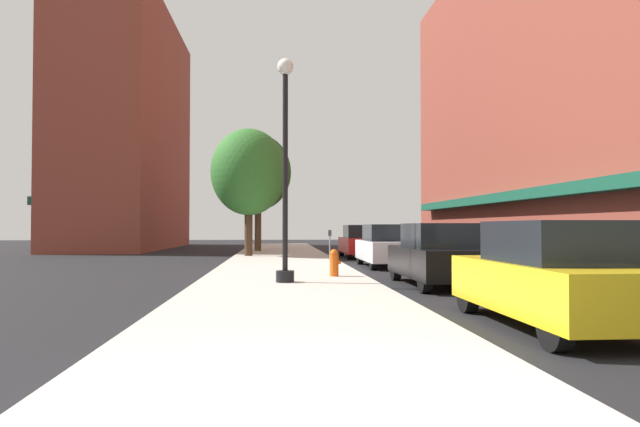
{
  "coord_description": "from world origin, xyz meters",
  "views": [
    {
      "loc": [
        -0.28,
        -4.35,
        1.57
      ],
      "look_at": [
        1.46,
        17.68,
        2.1
      ],
      "focal_mm": 31.23,
      "sensor_mm": 36.0,
      "label": 1
    }
  ],
  "objects_px": {
    "car_yellow": "(553,276)",
    "car_white": "(386,246)",
    "tree_near": "(249,172)",
    "tree_mid": "(258,173)",
    "car_red": "(361,242)",
    "fire_hydrant": "(334,263)",
    "parking_meter_near": "(330,241)",
    "car_black": "(438,255)",
    "lamppost": "(285,165)"
  },
  "relations": [
    {
      "from": "parking_meter_near",
      "to": "car_white",
      "type": "distance_m",
      "value": 3.29
    },
    {
      "from": "tree_mid",
      "to": "car_red",
      "type": "bearing_deg",
      "value": -47.37
    },
    {
      "from": "parking_meter_near",
      "to": "car_black",
      "type": "bearing_deg",
      "value": -78.52
    },
    {
      "from": "lamppost",
      "to": "car_white",
      "type": "height_order",
      "value": "lamppost"
    },
    {
      "from": "fire_hydrant",
      "to": "car_red",
      "type": "bearing_deg",
      "value": 77.62
    },
    {
      "from": "car_white",
      "to": "car_red",
      "type": "height_order",
      "value": "same"
    },
    {
      "from": "lamppost",
      "to": "car_black",
      "type": "distance_m",
      "value": 4.7
    },
    {
      "from": "parking_meter_near",
      "to": "car_red",
      "type": "xyz_separation_m",
      "value": [
        1.95,
        3.94,
        -0.14
      ]
    },
    {
      "from": "tree_mid",
      "to": "car_white",
      "type": "height_order",
      "value": "tree_mid"
    },
    {
      "from": "fire_hydrant",
      "to": "car_red",
      "type": "relative_size",
      "value": 0.18
    },
    {
      "from": "tree_near",
      "to": "car_red",
      "type": "bearing_deg",
      "value": -0.48
    },
    {
      "from": "tree_near",
      "to": "tree_mid",
      "type": "relative_size",
      "value": 0.9
    },
    {
      "from": "car_yellow",
      "to": "car_black",
      "type": "xyz_separation_m",
      "value": [
        0.0,
        6.15,
        0.0
      ]
    },
    {
      "from": "car_yellow",
      "to": "car_red",
      "type": "distance_m",
      "value": 19.69
    },
    {
      "from": "fire_hydrant",
      "to": "tree_mid",
      "type": "bearing_deg",
      "value": 99.06
    },
    {
      "from": "car_yellow",
      "to": "car_red",
      "type": "height_order",
      "value": "same"
    },
    {
      "from": "car_black",
      "to": "car_white",
      "type": "xyz_separation_m",
      "value": [
        0.0,
        6.95,
        0.0
      ]
    },
    {
      "from": "fire_hydrant",
      "to": "car_black",
      "type": "bearing_deg",
      "value": -35.14
    },
    {
      "from": "car_red",
      "to": "car_white",
      "type": "bearing_deg",
      "value": -90.12
    },
    {
      "from": "tree_near",
      "to": "car_yellow",
      "type": "distance_m",
      "value": 20.83
    },
    {
      "from": "car_black",
      "to": "car_white",
      "type": "distance_m",
      "value": 6.95
    },
    {
      "from": "parking_meter_near",
      "to": "tree_mid",
      "type": "xyz_separation_m",
      "value": [
        -3.42,
        9.77,
        3.91
      ]
    },
    {
      "from": "parking_meter_near",
      "to": "car_red",
      "type": "relative_size",
      "value": 0.3
    },
    {
      "from": "car_white",
      "to": "car_red",
      "type": "xyz_separation_m",
      "value": [
        0.0,
        6.59,
        0.0
      ]
    },
    {
      "from": "parking_meter_near",
      "to": "tree_mid",
      "type": "height_order",
      "value": "tree_mid"
    },
    {
      "from": "lamppost",
      "to": "car_red",
      "type": "relative_size",
      "value": 1.37
    },
    {
      "from": "lamppost",
      "to": "car_white",
      "type": "xyz_separation_m",
      "value": [
        4.04,
        6.8,
        -2.39
      ]
    },
    {
      "from": "parking_meter_near",
      "to": "car_white",
      "type": "xyz_separation_m",
      "value": [
        1.95,
        -2.65,
        -0.14
      ]
    },
    {
      "from": "fire_hydrant",
      "to": "car_yellow",
      "type": "xyz_separation_m",
      "value": [
        2.57,
        -7.96,
        0.29
      ]
    },
    {
      "from": "fire_hydrant",
      "to": "parking_meter_near",
      "type": "distance_m",
      "value": 7.83
    },
    {
      "from": "tree_near",
      "to": "car_white",
      "type": "distance_m",
      "value": 9.4
    },
    {
      "from": "car_yellow",
      "to": "car_white",
      "type": "xyz_separation_m",
      "value": [
        0.0,
        13.1,
        0.0
      ]
    },
    {
      "from": "fire_hydrant",
      "to": "car_yellow",
      "type": "distance_m",
      "value": 8.37
    },
    {
      "from": "tree_near",
      "to": "car_white",
      "type": "height_order",
      "value": "tree_near"
    },
    {
      "from": "tree_near",
      "to": "car_red",
      "type": "relative_size",
      "value": 1.48
    },
    {
      "from": "lamppost",
      "to": "car_yellow",
      "type": "bearing_deg",
      "value": -57.32
    },
    {
      "from": "tree_mid",
      "to": "car_yellow",
      "type": "bearing_deg",
      "value": -78.11
    },
    {
      "from": "car_black",
      "to": "lamppost",
      "type": "bearing_deg",
      "value": 177.07
    },
    {
      "from": "parking_meter_near",
      "to": "car_yellow",
      "type": "relative_size",
      "value": 0.3
    },
    {
      "from": "tree_near",
      "to": "car_yellow",
      "type": "height_order",
      "value": "tree_near"
    },
    {
      "from": "car_white",
      "to": "fire_hydrant",
      "type": "bearing_deg",
      "value": -117.33
    },
    {
      "from": "car_yellow",
      "to": "car_red",
      "type": "xyz_separation_m",
      "value": [
        0.0,
        19.69,
        0.0
      ]
    },
    {
      "from": "car_black",
      "to": "car_red",
      "type": "height_order",
      "value": "same"
    },
    {
      "from": "car_black",
      "to": "car_red",
      "type": "xyz_separation_m",
      "value": [
        0.0,
        13.54,
        0.0
      ]
    },
    {
      "from": "fire_hydrant",
      "to": "car_yellow",
      "type": "bearing_deg",
      "value": -72.07
    },
    {
      "from": "lamppost",
      "to": "car_red",
      "type": "distance_m",
      "value": 14.18
    },
    {
      "from": "car_red",
      "to": "lamppost",
      "type": "bearing_deg",
      "value": -106.93
    },
    {
      "from": "car_red",
      "to": "parking_meter_near",
      "type": "bearing_deg",
      "value": -116.48
    },
    {
      "from": "car_yellow",
      "to": "car_black",
      "type": "distance_m",
      "value": 6.15
    },
    {
      "from": "tree_near",
      "to": "tree_mid",
      "type": "xyz_separation_m",
      "value": [
        0.28,
        5.79,
        0.55
      ]
    }
  ]
}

